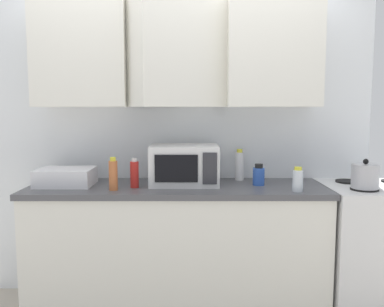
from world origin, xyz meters
TOP-DOWN VIEW (x-y plane):
  - wall_back_with_cabinets at (0.00, -0.07)m, footprint 2.94×0.61m
  - counter_run at (0.00, -0.30)m, footprint 2.07×0.63m
  - stove_range at (1.42, -0.32)m, footprint 0.76×0.64m
  - kettle at (1.25, -0.46)m, footprint 0.17×0.17m
  - microwave at (0.05, -0.25)m, footprint 0.48×0.37m
  - dish_rack at (-0.78, -0.30)m, footprint 0.38×0.30m
  - bottle_spice_jar at (-0.41, -0.47)m, footprint 0.06×0.06m
  - bottle_blue_cleaner at (0.58, -0.29)m, footprint 0.08×0.08m
  - bottle_white_jar at (0.46, -0.09)m, footprint 0.07×0.07m
  - bottle_clear_tall at (0.79, -0.51)m, footprint 0.07×0.07m
  - bottle_red_sauce at (-0.29, -0.38)m, footprint 0.06×0.06m

SIDE VIEW (x-z plane):
  - counter_run at x=0.00m, z-range 0.00..0.90m
  - stove_range at x=1.42m, z-range 0.00..0.91m
  - dish_rack at x=-0.78m, z-range 0.90..1.02m
  - bottle_blue_cleaner at x=0.58m, z-range 0.89..1.04m
  - bottle_clear_tall at x=0.79m, z-range 0.90..1.06m
  - kettle at x=1.25m, z-range 0.89..1.09m
  - bottle_red_sauce at x=-0.29m, z-range 0.89..1.10m
  - bottle_spice_jar at x=-0.41m, z-range 0.89..1.11m
  - bottle_white_jar at x=0.46m, z-range 0.89..1.13m
  - microwave at x=0.05m, z-range 0.90..1.18m
  - wall_back_with_cabinets at x=0.00m, z-range 0.27..2.87m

